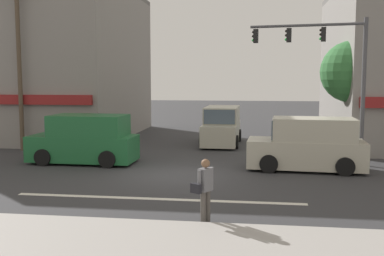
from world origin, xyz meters
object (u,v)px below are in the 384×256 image
utility_pole_far_right (355,65)px  van_waiting_far (222,127)px  van_parked_curbside (85,140)px  van_approaching_near (308,145)px  traffic_light_mast (332,64)px  utility_pole_near_left (19,65)px  pedestrian_foreground_with_bag (205,187)px  street_tree (351,72)px

utility_pole_far_right → van_waiting_far: 7.69m
van_parked_curbside → utility_pole_far_right: bearing=21.2°
van_waiting_far → van_approaching_near: size_ratio=0.99×
traffic_light_mast → van_parked_curbside: traffic_light_mast is taller
utility_pole_far_right → van_parked_curbside: bearing=-158.8°
utility_pole_near_left → pedestrian_foreground_with_bag: 15.35m
van_approaching_near → traffic_light_mast: bearing=55.7°
traffic_light_mast → van_approaching_near: 3.82m
street_tree → traffic_light_mast: 3.54m
van_waiting_far → van_parked_curbside: size_ratio=1.00×
van_parked_curbside → pedestrian_foreground_with_bag: van_parked_curbside is taller
utility_pole_far_right → van_waiting_far: (-6.71, 1.73, -3.33)m
traffic_light_mast → van_approaching_near: (-1.08, -1.59, -3.30)m
van_waiting_far → van_parked_curbside: bearing=-130.4°
utility_pole_near_left → traffic_light_mast: (15.07, -1.62, -0.07)m
van_approaching_near → van_parked_curbside: size_ratio=1.01×
utility_pole_far_right → van_parked_curbside: (-12.22, -4.74, -3.33)m
traffic_light_mast → van_approaching_near: bearing=-124.3°
traffic_light_mast → van_parked_curbside: size_ratio=1.33×
utility_pole_near_left → van_waiting_far: size_ratio=1.82×
utility_pole_near_left → traffic_light_mast: 15.16m
utility_pole_far_right → van_approaching_near: bearing=-119.0°
traffic_light_mast → van_parked_curbside: 11.13m
utility_pole_near_left → van_approaching_near: bearing=-12.9°
street_tree → van_parked_curbside: bearing=-159.3°
van_parked_curbside → van_waiting_far: bearing=49.6°
street_tree → utility_pole_near_left: size_ratio=0.66×
utility_pole_near_left → van_waiting_far: utility_pole_near_left is taller
van_parked_curbside → traffic_light_mast: bearing=7.3°
utility_pole_far_right → pedestrian_foreground_with_bag: bearing=-116.5°
utility_pole_far_right → traffic_light_mast: bearing=-116.4°
van_parked_curbside → pedestrian_foreground_with_bag: size_ratio=2.78×
van_approaching_near → van_parked_curbside: 9.46m
utility_pole_near_left → traffic_light_mast: bearing=-6.1°
van_approaching_near → van_parked_curbside: (-9.46, 0.24, 0.00)m
utility_pole_near_left → traffic_light_mast: size_ratio=1.36×
van_parked_curbside → pedestrian_foreground_with_bag: 9.73m
pedestrian_foreground_with_bag → van_waiting_far: bearing=92.3°
van_waiting_far → pedestrian_foreground_with_bag: (0.56, -14.08, -0.05)m
street_tree → traffic_light_mast: bearing=-114.8°
van_parked_curbside → pedestrian_foreground_with_bag: bearing=-51.4°
utility_pole_near_left → utility_pole_far_right: utility_pole_near_left is taller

